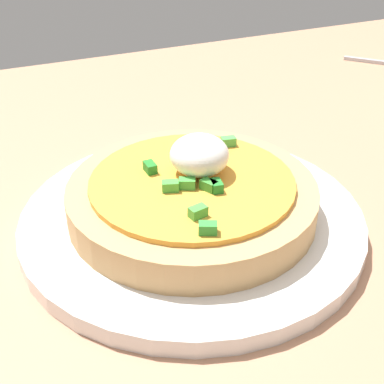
# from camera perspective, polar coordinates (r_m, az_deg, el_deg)

# --- Properties ---
(dining_table) EXTENTS (1.14, 0.72, 0.03)m
(dining_table) POSITION_cam_1_polar(r_m,az_deg,el_deg) (0.56, -1.95, 1.10)
(dining_table) COLOR tan
(dining_table) RESTS_ON ground
(plate) EXTENTS (0.28, 0.28, 0.01)m
(plate) POSITION_cam_1_polar(r_m,az_deg,el_deg) (0.46, 0.00, -2.89)
(plate) COLOR white
(plate) RESTS_ON dining_table
(pizza) EXTENTS (0.20, 0.20, 0.06)m
(pizza) POSITION_cam_1_polar(r_m,az_deg,el_deg) (0.45, 0.04, -0.28)
(pizza) COLOR tan
(pizza) RESTS_ON plate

